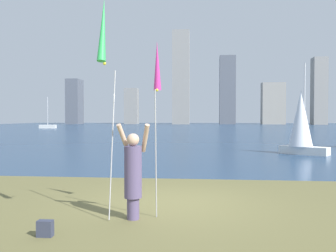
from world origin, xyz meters
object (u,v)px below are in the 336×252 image
at_px(kite_flag_left, 103,36).
at_px(sailboat_3, 48,126).
at_px(sailboat_4, 301,123).
at_px(person, 133,172).
at_px(bag, 45,228).
at_px(kite_flag_right, 157,71).

height_order(kite_flag_left, sailboat_3, sailboat_3).
distance_m(kite_flag_left, sailboat_4, 15.56).
height_order(person, sailboat_4, sailboat_4).
xyz_separation_m(bag, sailboat_4, (8.06, 14.31, 1.57)).
bearing_deg(kite_flag_right, person, -144.81).
height_order(sailboat_3, sailboat_4, sailboat_3).
relative_size(person, sailboat_3, 0.33).
relative_size(bag, sailboat_3, 0.05).
distance_m(bag, sailboat_3, 62.41).
bearing_deg(sailboat_3, bag, -65.86).
bearing_deg(person, sailboat_3, 97.50).
distance_m(kite_flag_left, bag, 3.53).
xyz_separation_m(sailboat_3, sailboat_4, (33.58, -42.65, 1.31)).
bearing_deg(kite_flag_left, sailboat_4, 62.18).
xyz_separation_m(person, sailboat_4, (6.77, 13.14, 0.78)).
height_order(kite_flag_right, sailboat_4, sailboat_4).
relative_size(kite_flag_right, sailboat_3, 0.62).
height_order(kite_flag_left, sailboat_4, sailboat_4).
relative_size(person, kite_flag_left, 0.45).
bearing_deg(bag, kite_flag_left, 37.15).
relative_size(person, sailboat_4, 0.38).
bearing_deg(kite_flag_right, kite_flag_left, -136.40).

